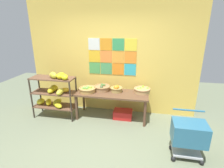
# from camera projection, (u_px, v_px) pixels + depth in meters

# --- Properties ---
(ground) EXTENTS (9.50, 9.50, 0.00)m
(ground) POSITION_uv_depth(u_px,v_px,m) (92.00, 153.00, 3.14)
(ground) COLOR #6B7459
(back_wall_with_art) EXTENTS (4.21, 0.07, 2.78)m
(back_wall_with_art) POSITION_uv_depth(u_px,v_px,m) (111.00, 58.00, 4.35)
(back_wall_with_art) COLOR #E2BB50
(back_wall_with_art) RESTS_ON ground
(banana_shelf_unit) EXTENTS (1.03, 0.48, 1.16)m
(banana_shelf_unit) POSITION_uv_depth(u_px,v_px,m) (55.00, 91.00, 4.19)
(banana_shelf_unit) COLOR #342B22
(banana_shelf_unit) RESTS_ON ground
(display_table) EXTENTS (1.72, 0.63, 0.65)m
(display_table) POSITION_uv_depth(u_px,v_px,m) (112.00, 96.00, 4.17)
(display_table) COLOR brown
(display_table) RESTS_ON ground
(fruit_basket_right) EXTENTS (0.29, 0.29, 0.17)m
(fruit_basket_right) POSITION_uv_depth(u_px,v_px,m) (117.00, 89.00, 4.18)
(fruit_basket_right) COLOR #A78D4B
(fruit_basket_right) RESTS_ON display_table
(fruit_basket_back_left) EXTENTS (0.41, 0.41, 0.16)m
(fruit_basket_back_left) POSITION_uv_depth(u_px,v_px,m) (87.00, 89.00, 4.17)
(fruit_basket_back_left) COLOR #B48D49
(fruit_basket_back_left) RESTS_ON display_table
(fruit_basket_centre) EXTENTS (0.39, 0.39, 0.16)m
(fruit_basket_centre) POSITION_uv_depth(u_px,v_px,m) (102.00, 88.00, 4.26)
(fruit_basket_centre) COLOR #A0744A
(fruit_basket_centre) RESTS_ON display_table
(fruit_basket_left) EXTENTS (0.38, 0.38, 0.14)m
(fruit_basket_left) POSITION_uv_depth(u_px,v_px,m) (142.00, 90.00, 4.13)
(fruit_basket_left) COLOR tan
(fruit_basket_left) RESTS_ON display_table
(produce_crate_under_table) EXTENTS (0.44, 0.30, 0.20)m
(produce_crate_under_table) POSITION_uv_depth(u_px,v_px,m) (123.00, 114.00, 4.29)
(produce_crate_under_table) COLOR red
(produce_crate_under_table) RESTS_ON ground
(shopping_cart) EXTENTS (0.55, 0.44, 0.80)m
(shopping_cart) POSITION_uv_depth(u_px,v_px,m) (189.00, 134.00, 2.92)
(shopping_cart) COLOR black
(shopping_cart) RESTS_ON ground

